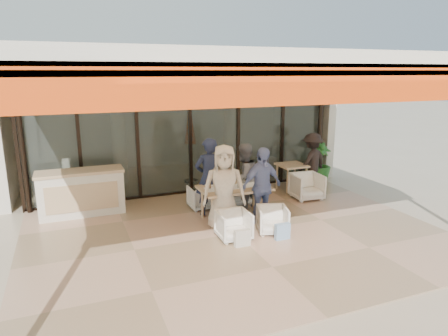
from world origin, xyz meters
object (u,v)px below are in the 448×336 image
object	(u,v)px
side_table	(292,168)
side_chair	(307,185)
chair_near_right	(272,219)
standing_woman	(312,161)
chair_far_right	(235,191)
chair_near_left	(234,224)
host_counter	(81,193)
chair_far_left	(202,196)
diner_navy	(209,178)
diner_periwinkle	(262,187)
dining_table	(234,189)
potted_palm	(319,162)
diner_cream	(224,188)
diner_grey	(244,178)

from	to	relation	value
side_table	side_chair	size ratio (longest dim) A/B	1.02
chair_near_right	standing_woman	world-z (taller)	standing_woman
chair_far_right	chair_near_left	distance (m)	2.08
side_chair	host_counter	bearing A→B (deg)	175.15
chair_far_left	side_table	size ratio (longest dim) A/B	0.81
chair_near_left	diner_navy	xyz separation A→B (m)	(0.00, 1.40, 0.57)
side_table	chair_far_left	bearing A→B (deg)	-170.68
chair_far_left	diner_navy	world-z (taller)	diner_navy
chair_far_right	diner_periwinkle	size ratio (longest dim) A/B	0.39
diner_periwinkle	chair_near_right	bearing A→B (deg)	-100.94
dining_table	diner_periwinkle	world-z (taller)	diner_periwinkle
potted_palm	diner_periwinkle	bearing A→B (deg)	-142.92
diner_cream	potted_palm	bearing A→B (deg)	47.76
dining_table	side_chair	world-z (taller)	dining_table
diner_cream	diner_navy	bearing A→B (deg)	107.18
chair_near_right	diner_periwinkle	xyz separation A→B (m)	(0.00, 0.50, 0.53)
chair_far_left	diner_periwinkle	bearing A→B (deg)	120.15
chair_far_left	diner_cream	bearing A→B (deg)	89.19
chair_far_left	diner_navy	size ratio (longest dim) A/B	0.34
host_counter	chair_far_right	distance (m)	3.52
dining_table	diner_periwinkle	size ratio (longest dim) A/B	0.90
host_counter	potted_palm	xyz separation A→B (m)	(6.48, 0.30, 0.07)
chair_far_right	chair_far_left	bearing A→B (deg)	-12.80
chair_near_right	diner_cream	bearing A→B (deg)	167.05
chair_far_right	diner_cream	world-z (taller)	diner_cream
diner_navy	diner_periwinkle	bearing A→B (deg)	132.52
host_counter	dining_table	size ratio (longest dim) A/B	1.23
diner_cream	chair_near_right	bearing A→B (deg)	-13.58
diner_periwinkle	standing_woman	xyz separation A→B (m)	(2.46, 1.83, -0.05)
chair_far_right	diner_navy	bearing A→B (deg)	17.96
chair_near_left	chair_far_right	bearing A→B (deg)	67.75
host_counter	chair_far_right	bearing A→B (deg)	-9.37
dining_table	diner_grey	xyz separation A→B (m)	(0.43, 0.44, 0.11)
side_table	side_chair	bearing A→B (deg)	-90.00
chair_far_right	standing_woman	xyz separation A→B (m)	(2.46, 0.43, 0.45)
diner_cream	standing_woman	xyz separation A→B (m)	(3.30, 1.83, -0.11)
diner_navy	diner_cream	xyz separation A→B (m)	(0.00, -0.90, 0.00)
dining_table	diner_cream	size ratio (longest dim) A/B	0.85
chair_near_left	chair_far_left	bearing A→B (deg)	91.60
chair_far_right	side_chair	bearing A→B (deg)	157.64
diner_navy	chair_far_right	bearing A→B (deg)	-149.75
diner_grey	diner_periwinkle	size ratio (longest dim) A/B	0.96
dining_table	diner_periwinkle	xyz separation A→B (m)	(0.43, -0.46, 0.14)
side_table	side_chair	xyz separation A→B (m)	(0.00, -0.75, -0.27)
standing_woman	potted_palm	size ratio (longest dim) A/B	1.28
chair_far_right	diner_grey	size ratio (longest dim) A/B	0.41
chair_far_right	standing_woman	world-z (taller)	standing_woman
chair_far_right	chair_near_left	xyz separation A→B (m)	(-0.84, -1.90, -0.02)
chair_near_left	standing_woman	xyz separation A→B (m)	(3.30, 2.33, 0.47)
chair_near_right	standing_woman	distance (m)	3.42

